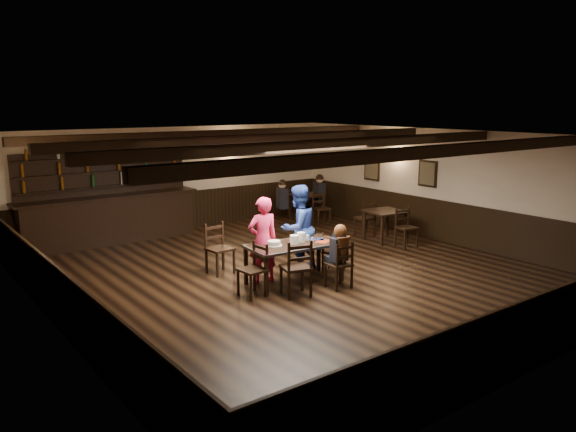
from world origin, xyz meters
TOP-DOWN VIEW (x-y plane):
  - ground at (0.00, 0.00)m, footprint 10.00×10.00m
  - room_shell at (0.01, 0.04)m, footprint 9.02×10.02m
  - dining_table at (-0.34, -0.40)m, footprint 1.83×1.03m
  - chair_near_left at (-0.77, -1.06)m, footprint 0.58×0.56m
  - chair_near_right at (0.12, -1.19)m, footprint 0.43×0.41m
  - chair_end_left at (-1.28, -0.53)m, footprint 0.44×0.46m
  - chair_end_right at (0.65, -0.34)m, footprint 0.49×0.49m
  - chair_far_pushed at (-1.16, 1.02)m, footprint 0.50×0.48m
  - woman_pink at (-0.76, 0.01)m, footprint 0.64×0.47m
  - man_blue at (0.20, 0.18)m, footprint 0.92×0.75m
  - seated_person at (0.13, -1.13)m, footprint 0.31×0.46m
  - cake at (-0.73, -0.29)m, footprint 0.29×0.29m
  - plate_stack_a at (-0.34, -0.40)m, footprint 0.17×0.17m
  - plate_stack_b at (-0.15, -0.36)m, footprint 0.15×0.15m
  - tea_light at (-0.27, -0.26)m, footprint 0.05×0.05m
  - salt_shaker at (-0.01, -0.52)m, footprint 0.04×0.04m
  - pepper_shaker at (0.13, -0.48)m, footprint 0.04×0.04m
  - drink_glass at (0.02, -0.34)m, footprint 0.07×0.07m
  - menu_red at (0.21, -0.58)m, footprint 0.38×0.33m
  - menu_blue at (0.19, -0.37)m, footprint 0.37×0.34m
  - bar_counter at (-2.00, 4.72)m, footprint 4.29×0.70m
  - back_table_a at (3.38, 0.83)m, footprint 0.97×0.97m
  - back_table_b at (3.35, 3.87)m, footprint 0.99×0.99m
  - bg_patron_left at (2.45, 3.78)m, footprint 0.35×0.44m
  - bg_patron_right at (3.88, 3.91)m, footprint 0.34×0.44m

SIDE VIEW (x-z plane):
  - ground at x=0.00m, z-range 0.00..0.00m
  - chair_end_right at x=0.65m, z-range 0.07..0.88m
  - chair_near_right at x=0.12m, z-range 0.07..0.95m
  - chair_end_left at x=-1.28m, z-range 0.08..1.01m
  - chair_far_pushed at x=-1.16m, z-range 0.08..1.08m
  - chair_near_left at x=-0.77m, z-range 0.09..1.10m
  - back_table_b at x=3.35m, z-range 0.28..1.03m
  - back_table_a at x=3.38m, z-range 0.28..1.03m
  - dining_table at x=-0.34m, z-range 0.31..1.06m
  - bar_counter at x=-2.00m, z-range -0.37..1.83m
  - menu_red at x=0.21m, z-range 0.75..0.76m
  - menu_blue at x=0.19m, z-range 0.75..0.76m
  - tea_light at x=-0.27m, z-range 0.75..0.80m
  - cake at x=-0.73m, z-range 0.75..0.84m
  - seated_person at x=0.13m, z-range 0.42..1.17m
  - salt_shaker at x=-0.01m, z-range 0.75..0.84m
  - pepper_shaker at x=0.13m, z-range 0.75..0.84m
  - drink_glass at x=0.02m, z-range 0.75..0.86m
  - woman_pink at x=-0.76m, z-range 0.00..1.62m
  - plate_stack_a at x=-0.34m, z-range 0.75..0.91m
  - plate_stack_b at x=-0.15m, z-range 0.75..0.93m
  - bg_patron_left at x=2.45m, z-range 0.47..1.26m
  - man_blue at x=0.20m, z-range 0.00..1.73m
  - bg_patron_right at x=3.88m, z-range 0.47..1.28m
  - room_shell at x=0.01m, z-range 0.39..3.10m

